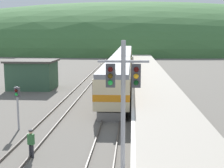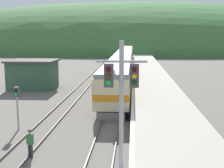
{
  "view_description": "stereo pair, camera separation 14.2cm",
  "coord_description": "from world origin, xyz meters",
  "px_view_note": "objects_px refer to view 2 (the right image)",
  "views": [
    {
      "loc": [
        1.65,
        -10.69,
        7.03
      ],
      "look_at": [
        -0.26,
        18.79,
        2.29
      ],
      "focal_mm": 50.0,
      "sensor_mm": 36.0,
      "label": 1
    },
    {
      "loc": [
        1.79,
        -10.68,
        7.03
      ],
      "look_at": [
        -0.26,
        18.79,
        2.29
      ],
      "focal_mm": 50.0,
      "sensor_mm": 36.0,
      "label": 2
    }
  ],
  "objects_px": {
    "track_worker": "(30,142)",
    "signal_post_siding": "(17,99)",
    "express_train_lead_car": "(117,79)",
    "carriage_second": "(124,62)",
    "signal_mast_main": "(121,95)",
    "carriage_third": "(126,55)"
  },
  "relations": [
    {
      "from": "express_train_lead_car",
      "to": "track_worker",
      "type": "bearing_deg",
      "value": -102.91
    },
    {
      "from": "carriage_third",
      "to": "signal_post_siding",
      "type": "distance_m",
      "value": 54.13
    },
    {
      "from": "carriage_second",
      "to": "signal_mast_main",
      "type": "xyz_separation_m",
      "value": [
        1.27,
        -42.25,
        2.31
      ]
    },
    {
      "from": "signal_post_siding",
      "to": "track_worker",
      "type": "xyz_separation_m",
      "value": [
        2.63,
        -5.1,
        -1.42
      ]
    },
    {
      "from": "carriage_third",
      "to": "track_worker",
      "type": "xyz_separation_m",
      "value": [
        -4.07,
        -58.82,
        -1.17
      ]
    },
    {
      "from": "track_worker",
      "to": "signal_post_siding",
      "type": "bearing_deg",
      "value": 117.31
    },
    {
      "from": "express_train_lead_car",
      "to": "track_worker",
      "type": "distance_m",
      "value": 18.25
    },
    {
      "from": "signal_post_siding",
      "to": "track_worker",
      "type": "relative_size",
      "value": 1.97
    },
    {
      "from": "carriage_second",
      "to": "signal_mast_main",
      "type": "bearing_deg",
      "value": -88.27
    },
    {
      "from": "signal_post_siding",
      "to": "signal_mast_main",
      "type": "bearing_deg",
      "value": -46.88
    },
    {
      "from": "signal_mast_main",
      "to": "signal_post_siding",
      "type": "relative_size",
      "value": 2.08
    },
    {
      "from": "carriage_third",
      "to": "track_worker",
      "type": "bearing_deg",
      "value": -93.96
    },
    {
      "from": "express_train_lead_car",
      "to": "signal_mast_main",
      "type": "height_order",
      "value": "signal_mast_main"
    },
    {
      "from": "carriage_second",
      "to": "signal_mast_main",
      "type": "height_order",
      "value": "signal_mast_main"
    },
    {
      "from": "carriage_second",
      "to": "signal_post_siding",
      "type": "relative_size",
      "value": 5.87
    },
    {
      "from": "express_train_lead_car",
      "to": "carriage_second",
      "type": "xyz_separation_m",
      "value": [
        0.0,
        21.08,
        -0.01
      ]
    },
    {
      "from": "express_train_lead_car",
      "to": "signal_post_siding",
      "type": "bearing_deg",
      "value": -117.92
    },
    {
      "from": "express_train_lead_car",
      "to": "carriage_third",
      "type": "height_order",
      "value": "express_train_lead_car"
    },
    {
      "from": "signal_mast_main",
      "to": "express_train_lead_car",
      "type": "bearing_deg",
      "value": 93.45
    },
    {
      "from": "carriage_third",
      "to": "signal_post_siding",
      "type": "xyz_separation_m",
      "value": [
        -6.7,
        -53.72,
        0.25
      ]
    },
    {
      "from": "track_worker",
      "to": "carriage_third",
      "type": "bearing_deg",
      "value": 86.04
    },
    {
      "from": "track_worker",
      "to": "carriage_second",
      "type": "bearing_deg",
      "value": 84.02
    }
  ]
}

